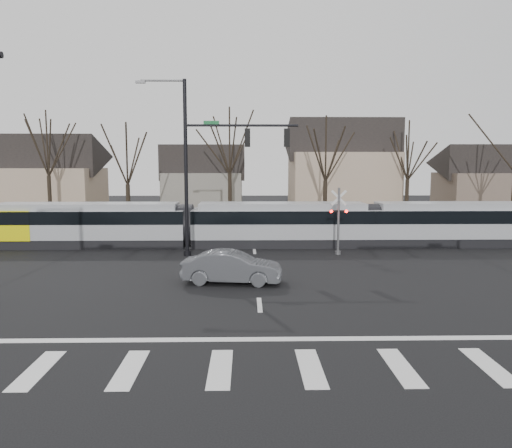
{
  "coord_description": "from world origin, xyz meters",
  "views": [
    {
      "loc": [
        -0.5,
        -16.65,
        5.37
      ],
      "look_at": [
        0.0,
        9.0,
        2.3
      ],
      "focal_mm": 35.0,
      "sensor_mm": 36.0,
      "label": 1
    }
  ],
  "objects": [
    {
      "name": "ground",
      "position": [
        0.0,
        0.0,
        0.0
      ],
      "size": [
        140.0,
        140.0,
        0.0
      ],
      "primitive_type": "plane",
      "color": "black"
    },
    {
      "name": "grass_verge",
      "position": [
        0.0,
        32.0,
        0.01
      ],
      "size": [
        140.0,
        28.0,
        0.01
      ],
      "primitive_type": "cube",
      "color": "#38331E",
      "rests_on": "ground"
    },
    {
      "name": "crosswalk",
      "position": [
        0.0,
        -4.0,
        0.01
      ],
      "size": [
        27.0,
        2.6,
        0.01
      ],
      "color": "silver",
      "rests_on": "ground"
    },
    {
      "name": "stop_line",
      "position": [
        0.0,
        -1.8,
        0.01
      ],
      "size": [
        28.0,
        0.35,
        0.01
      ],
      "primitive_type": "cube",
      "color": "silver",
      "rests_on": "ground"
    },
    {
      "name": "lane_dashes",
      "position": [
        0.0,
        16.0,
        0.01
      ],
      "size": [
        0.18,
        30.0,
        0.01
      ],
      "color": "silver",
      "rests_on": "ground"
    },
    {
      "name": "rail_pair",
      "position": [
        0.0,
        15.8,
        0.03
      ],
      "size": [
        90.0,
        1.52,
        0.06
      ],
      "color": "#59595E",
      "rests_on": "ground"
    },
    {
      "name": "tram",
      "position": [
        1.68,
        16.0,
        1.56
      ],
      "size": [
        37.72,
        2.8,
        2.86
      ],
      "color": "gray",
      "rests_on": "ground"
    },
    {
      "name": "sedan",
      "position": [
        -1.16,
        5.59,
        0.74
      ],
      "size": [
        2.65,
        4.86,
        1.48
      ],
      "primitive_type": "imported",
      "rotation": [
        0.0,
        0.0,
        1.45
      ],
      "color": "#484A4F",
      "rests_on": "ground"
    },
    {
      "name": "signal_pole_far",
      "position": [
        -2.41,
        12.5,
        5.7
      ],
      "size": [
        9.28,
        0.44,
        10.2
      ],
      "color": "black",
      "rests_on": "ground"
    },
    {
      "name": "rail_crossing_signal",
      "position": [
        5.0,
        12.79,
        1.89
      ],
      "size": [
        1.08,
        0.36,
        4.0
      ],
      "color": "#59595B",
      "rests_on": "ground"
    },
    {
      "name": "tree_row",
      "position": [
        2.0,
        26.0,
        5.0
      ],
      "size": [
        59.2,
        7.2,
        10.0
      ],
      "color": "black",
      "rests_on": "ground"
    },
    {
      "name": "house_a",
      "position": [
        -20.0,
        34.0,
        4.46
      ],
      "size": [
        9.72,
        8.64,
        8.6
      ],
      "color": "gray",
      "rests_on": "ground"
    },
    {
      "name": "house_b",
      "position": [
        -5.0,
        36.0,
        3.97
      ],
      "size": [
        8.64,
        7.56,
        7.65
      ],
      "color": "slate",
      "rests_on": "ground"
    },
    {
      "name": "house_c",
      "position": [
        9.0,
        33.0,
        5.23
      ],
      "size": [
        10.8,
        8.64,
        10.1
      ],
      "color": "gray",
      "rests_on": "ground"
    },
    {
      "name": "house_d",
      "position": [
        24.0,
        35.0,
        3.97
      ],
      "size": [
        8.64,
        7.56,
        7.65
      ],
      "color": "brown",
      "rests_on": "ground"
    }
  ]
}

